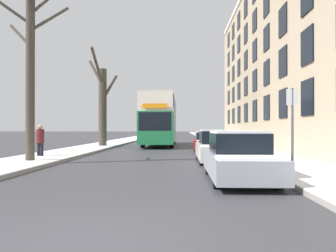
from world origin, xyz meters
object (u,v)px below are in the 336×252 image
bare_tree_left_0 (31,69)px  street_sign_post (292,129)px  pedestrian_left_sidewalk (40,140)px  double_decker_bus (160,118)px  bare_tree_left_1 (102,104)px  parked_car_0 (239,158)px  parked_car_1 (218,147)px  parked_car_2 (208,143)px

bare_tree_left_0 → street_sign_post: bare_tree_left_0 is taller
pedestrian_left_sidewalk → street_sign_post: size_ratio=0.65×
bare_tree_left_0 → double_decker_bus: bearing=73.3°
bare_tree_left_1 → parked_car_0: size_ratio=1.77×
parked_car_1 → street_sign_post: (1.38, -5.68, 0.83)m
bare_tree_left_1 → parked_car_2: bare_tree_left_1 is taller
double_decker_bus → parked_car_0: bearing=-79.4°
double_decker_bus → street_sign_post: (4.91, -19.37, -0.92)m
bare_tree_left_1 → street_sign_post: bare_tree_left_1 is taller
bare_tree_left_0 → parked_car_0: 9.56m
parked_car_1 → pedestrian_left_sidewalk: 8.61m
parked_car_1 → parked_car_2: bearing=90.0°
parked_car_1 → parked_car_2: 5.70m
double_decker_bus → parked_car_2: size_ratio=2.62×
bare_tree_left_0 → parked_car_1: (8.01, 1.24, -3.35)m
street_sign_post → double_decker_bus: bearing=104.2°
pedestrian_left_sidewalk → street_sign_post: bearing=-18.1°
double_decker_bus → parked_car_1: double_decker_bus is taller
bare_tree_left_0 → parked_car_1: 8.77m
bare_tree_left_0 → parked_car_2: 11.13m
bare_tree_left_0 → parked_car_1: size_ratio=1.88×
bare_tree_left_1 → double_decker_bus: 5.39m
bare_tree_left_0 → parked_car_1: bare_tree_left_0 is taller
parked_car_2 → pedestrian_left_sidewalk: 9.79m
parked_car_2 → pedestrian_left_sidewalk: bearing=-150.9°
bare_tree_left_0 → street_sign_post: bearing=-25.3°
parked_car_2 → pedestrian_left_sidewalk: pedestrian_left_sidewalk is taller
parked_car_2 → street_sign_post: 11.50m
pedestrian_left_sidewalk → double_decker_bus: bearing=84.1°
double_decker_bus → street_sign_post: size_ratio=4.22×
pedestrian_left_sidewalk → bare_tree_left_1: bearing=101.7°
bare_tree_left_1 → parked_car_2: size_ratio=1.79×
double_decker_bus → parked_car_0: 19.32m
parked_car_0 → parked_car_2: 10.93m
double_decker_bus → pedestrian_left_sidewalk: (-5.02, -12.74, -1.48)m
parked_car_1 → street_sign_post: size_ratio=1.73×
bare_tree_left_1 → parked_car_1: bearing=-53.5°
bare_tree_left_1 → parked_car_0: 17.96m
pedestrian_left_sidewalk → street_sign_post: (9.93, -6.63, 0.57)m
bare_tree_left_1 → parked_car_2: 9.74m
double_decker_bus → parked_car_0: double_decker_bus is taller
parked_car_0 → pedestrian_left_sidewalk: bearing=144.2°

